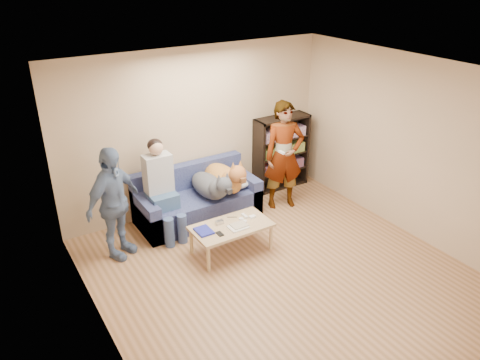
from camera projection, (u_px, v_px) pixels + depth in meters
ground at (289, 281)px, 6.00m from camera, size 5.00×5.00×0.00m
ceiling at (300, 79)px, 4.88m from camera, size 5.00×5.00×0.00m
wall_back at (197, 130)px, 7.36m from camera, size 4.50×0.00×4.50m
wall_left at (103, 247)px, 4.37m from camera, size 0.00×5.00×5.00m
wall_right at (422, 152)px, 6.51m from camera, size 0.00×5.00×5.00m
blanket at (238, 183)px, 7.46m from camera, size 0.41×0.35×0.14m
person_standing_right at (284, 156)px, 7.47m from camera, size 0.75×0.60×1.78m
person_standing_left at (113, 204)px, 6.20m from camera, size 1.00×0.81×1.59m
held_controller at (282, 152)px, 7.15m from camera, size 0.05×0.12×0.03m
notebook_blue at (204, 231)px, 6.28m from camera, size 0.20×0.26×0.03m
papers at (238, 227)px, 6.38m from camera, size 0.26×0.20×0.02m
magazine at (239, 225)px, 6.40m from camera, size 0.22×0.17×0.01m
camera_silver at (219, 222)px, 6.46m from camera, size 0.11×0.06×0.05m
controller_a at (245, 216)px, 6.64m from camera, size 0.04×0.13×0.03m
controller_b at (252, 217)px, 6.61m from camera, size 0.09×0.06×0.03m
headphone_cup_a at (244, 221)px, 6.51m from camera, size 0.07×0.07×0.02m
headphone_cup_b at (241, 219)px, 6.57m from camera, size 0.07×0.07×0.02m
pen_orange at (236, 231)px, 6.30m from camera, size 0.13×0.06×0.01m
pen_black at (232, 217)px, 6.63m from camera, size 0.13×0.08×0.01m
wallet at (220, 234)px, 6.22m from camera, size 0.07×0.12×0.02m
sofa at (197, 201)px, 7.37m from camera, size 1.90×0.85×0.82m
person_seated at (161, 185)px, 6.77m from camera, size 0.40×0.73×1.47m
dog_gray at (211, 186)px, 7.08m from camera, size 0.39×1.24×0.56m
dog_tan at (225, 178)px, 7.28m from camera, size 0.44×1.18×0.64m
coffee_table at (231, 228)px, 6.45m from camera, size 1.10×0.60×0.42m
bookshelf at (281, 151)px, 8.23m from camera, size 1.00×0.34×1.30m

